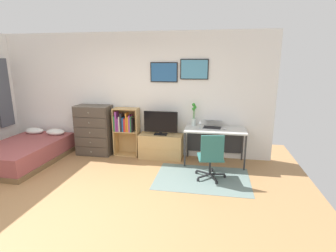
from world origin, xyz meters
name	(u,v)px	position (x,y,z in m)	size (l,w,h in m)	color
ground_plane	(85,206)	(0.00, 0.00, 0.00)	(7.20, 7.20, 0.00)	#A87A4C
wall_back_with_posters	(133,95)	(0.01, 2.43, 1.36)	(6.12, 0.09, 2.70)	white
area_rug	(202,178)	(1.66, 1.25, 0.00)	(1.70, 1.20, 0.01)	slate
bed	(25,152)	(-2.07, 1.41, 0.22)	(1.28, 1.95, 0.56)	brown
dresser	(94,130)	(-0.85, 2.15, 0.56)	(0.78, 0.46, 1.13)	#4C4238
bookshelf	(126,127)	(-0.12, 2.21, 0.64)	(0.55, 0.30, 1.08)	tan
tv_stand	(161,146)	(0.70, 2.17, 0.27)	(0.94, 0.41, 0.54)	tan
television	(161,123)	(0.70, 2.15, 0.79)	(0.74, 0.16, 0.51)	black
desk	(215,134)	(1.86, 2.14, 0.61)	(1.23, 0.62, 0.74)	silver
office_chair	(211,156)	(1.80, 1.23, 0.46)	(0.58, 0.58, 0.86)	#232326
laptop	(213,124)	(1.80, 2.19, 0.81)	(0.42, 0.45, 0.17)	#B7B7BC
computer_mouse	(225,129)	(2.04, 2.05, 0.76)	(0.06, 0.10, 0.03)	silver
bamboo_vase	(194,115)	(1.40, 2.26, 0.96)	(0.10, 0.09, 0.49)	silver
wine_glass	(200,122)	(1.55, 2.02, 0.87)	(0.07, 0.07, 0.18)	silver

